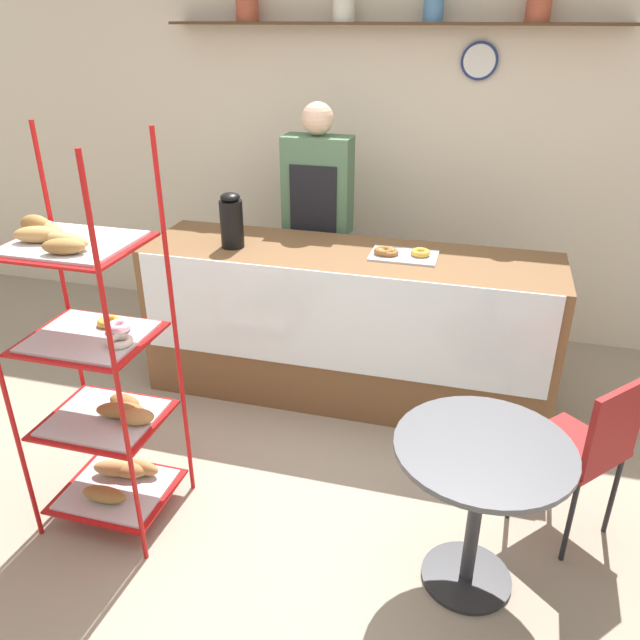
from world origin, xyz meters
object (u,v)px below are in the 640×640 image
(cafe_table, at_px, (480,481))
(coffee_carafe, at_px, (232,221))
(pastry_rack, at_px, (98,377))
(person_worker, at_px, (318,224))
(cafe_chair, at_px, (590,443))
(donut_tray_counter, at_px, (399,253))

(cafe_table, height_order, coffee_carafe, coffee_carafe)
(pastry_rack, bearing_deg, person_worker, 75.06)
(cafe_chair, distance_m, donut_tray_counter, 1.51)
(cafe_table, xyz_separation_m, coffee_carafe, (-1.59, 1.29, 0.59))
(pastry_rack, relative_size, person_worker, 1.05)
(pastry_rack, distance_m, person_worker, 1.99)
(person_worker, distance_m, cafe_chair, 2.29)
(cafe_table, distance_m, cafe_chair, 0.62)
(coffee_carafe, relative_size, donut_tray_counter, 0.86)
(cafe_table, xyz_separation_m, cafe_chair, (0.47, 0.40, -0.01))
(pastry_rack, relative_size, cafe_table, 2.55)
(cafe_table, xyz_separation_m, donut_tray_counter, (-0.58, 1.39, 0.45))
(person_worker, height_order, coffee_carafe, person_worker)
(donut_tray_counter, bearing_deg, person_worker, 141.86)
(person_worker, bearing_deg, coffee_carafe, -122.00)
(coffee_carafe, bearing_deg, donut_tray_counter, 5.64)
(cafe_chair, bearing_deg, person_worker, -89.99)
(pastry_rack, height_order, coffee_carafe, pastry_rack)
(person_worker, bearing_deg, pastry_rack, -104.94)
(cafe_chair, bearing_deg, cafe_table, -7.83)
(person_worker, height_order, donut_tray_counter, person_worker)
(person_worker, bearing_deg, donut_tray_counter, -38.14)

